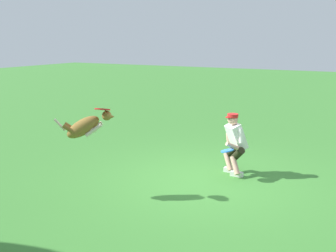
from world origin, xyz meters
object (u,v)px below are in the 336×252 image
frisbee_held (227,151)px  frisbee_flying (102,109)px  dog (86,126)px  person (235,142)px

frisbee_held → frisbee_flying: bearing=48.0°
frisbee_flying → dog: bearing=27.2°
person → frisbee_flying: bearing=3.8°
dog → frisbee_flying: bearing=-6.8°
person → dog: (1.92, 2.34, 0.59)m
person → dog: dog is taller
frisbee_flying → frisbee_held: bearing=-132.0°
frisbee_flying → frisbee_held: frisbee_flying is taller
person → frisbee_flying: size_ratio=4.76×
dog → frisbee_held: dog is taller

